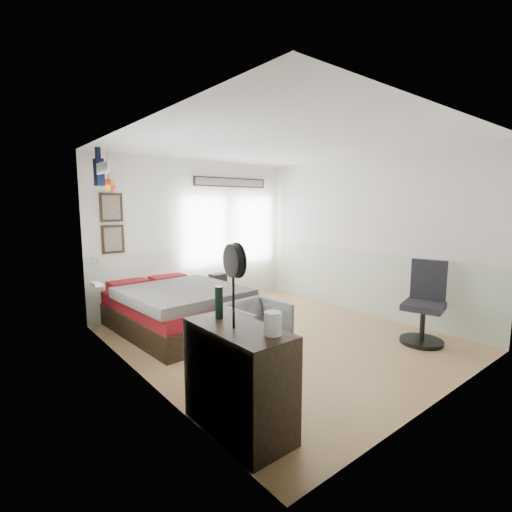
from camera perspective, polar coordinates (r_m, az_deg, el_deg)
The scene contains 12 objects.
ground_plane at distance 5.45m, azimuth 3.55°, elevation -12.48°, with size 4.00×4.50×0.01m, color tan.
room_shell at distance 5.20m, azimuth 1.67°, elevation 4.81°, with size 4.02×4.52×2.71m.
wall_decor at distance 6.18m, azimuth -16.79°, elevation 9.49°, with size 3.55×1.32×1.44m.
bed at distance 5.78m, azimuth -12.26°, elevation -7.92°, with size 1.64×2.21×0.68m.
dresser at distance 3.26m, azimuth -2.69°, elevation -18.32°, with size 0.48×1.00×0.90m, color black.
armchair at distance 4.85m, azimuth 0.02°, elevation -10.92°, with size 0.70×0.72×0.65m, color gray.
nightstand at distance 6.95m, azimuth -5.85°, elevation -5.99°, with size 0.46×0.36×0.46m, color black.
task_chair at distance 5.64m, azimuth 24.47°, elevation -7.51°, with size 0.62×0.62×1.14m.
kettle at distance 2.88m, azimuth 2.59°, elevation -10.32°, with size 0.16×0.14×0.18m.
bottle at distance 3.27m, azimuth -5.71°, elevation -7.14°, with size 0.07×0.07×0.29m, color black.
stand_fan at distance 2.93m, azimuth -3.38°, elevation -0.94°, with size 0.11×0.29×0.70m.
black_bag at distance 6.88m, azimuth -5.89°, elevation -3.45°, with size 0.30×0.19×0.17m, color black.
Camera 1 is at (-3.47, -3.75, 1.89)m, focal length 26.00 mm.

